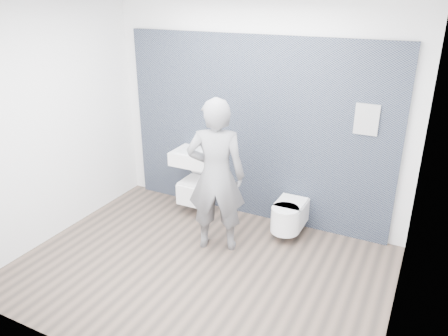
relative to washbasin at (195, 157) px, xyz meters
The scene contains 8 objects.
ground 1.63m from the washbasin, 58.56° to the right, with size 4.00×4.00×0.00m, color brown.
room_shell 1.71m from the washbasin, 58.56° to the right, with size 4.00×4.00×4.00m.
tile_wall 1.12m from the washbasin, 18.89° to the left, with size 3.60×0.06×2.40m, color black.
washbasin is the anchor object (origin of this frame).
toilet_square 0.46m from the washbasin, 90.00° to the right, with size 0.34×0.49×0.61m.
toilet_rounded 1.47m from the washbasin, ahead, with size 0.36×0.61×0.33m.
info_placard 2.27m from the washbasin, ahead, with size 0.27×0.03×0.35m, color silver.
visitor 0.98m from the washbasin, 45.56° to the right, with size 0.67×0.44×1.84m, color slate.
Camera 1 is at (2.08, -3.52, 2.90)m, focal length 35.00 mm.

